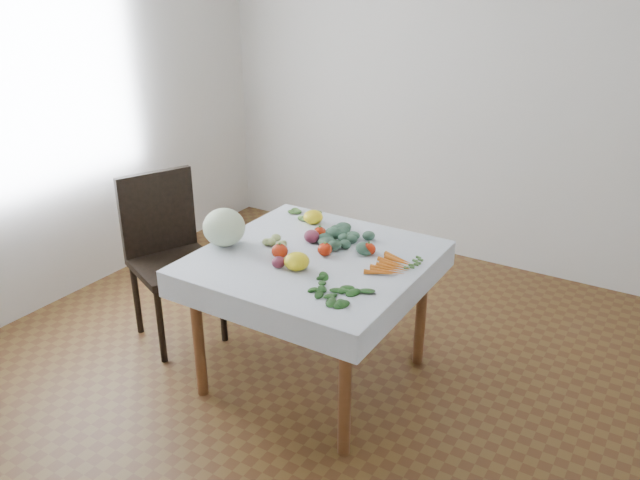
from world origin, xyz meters
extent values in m
plane|color=brown|center=(0.00, 0.00, 0.00)|extent=(4.00, 4.00, 0.00)
cube|color=silver|center=(0.00, 2.00, 1.35)|extent=(4.00, 0.04, 2.70)
cube|color=silver|center=(-2.00, 0.00, 1.35)|extent=(0.04, 4.00, 2.70)
cube|color=brown|center=(0.00, 0.00, 0.73)|extent=(1.00, 1.00, 0.04)
cylinder|color=brown|center=(-0.44, -0.44, 0.35)|extent=(0.06, 0.06, 0.71)
cylinder|color=brown|center=(0.44, -0.44, 0.35)|extent=(0.06, 0.06, 0.71)
cylinder|color=brown|center=(-0.44, 0.44, 0.35)|extent=(0.06, 0.06, 0.71)
cylinder|color=brown|center=(0.44, 0.44, 0.35)|extent=(0.06, 0.06, 0.71)
cube|color=white|center=(0.00, 0.00, 0.75)|extent=(1.12, 1.12, 0.01)
cube|color=black|center=(-0.94, -0.07, 0.49)|extent=(0.61, 0.61, 0.04)
cube|color=black|center=(-1.13, 0.01, 0.77)|extent=(0.22, 0.44, 0.50)
cylinder|color=black|center=(-1.20, -0.17, 0.24)|extent=(0.04, 0.04, 0.47)
cylinder|color=black|center=(-0.83, -0.33, 0.24)|extent=(0.04, 0.04, 0.47)
cylinder|color=black|center=(-1.04, 0.19, 0.24)|extent=(0.04, 0.04, 0.47)
cylinder|color=black|center=(-0.68, 0.03, 0.24)|extent=(0.04, 0.04, 0.47)
ellipsoid|color=silver|center=(-0.48, -0.13, 0.86)|extent=(0.29, 0.29, 0.20)
ellipsoid|color=#B9250C|center=(-0.10, 0.21, 0.79)|extent=(0.09, 0.09, 0.06)
ellipsoid|color=#B9250C|center=(0.05, 0.03, 0.79)|extent=(0.08, 0.08, 0.07)
ellipsoid|color=#B9250C|center=(-0.13, -0.11, 0.79)|extent=(0.11, 0.11, 0.07)
ellipsoid|color=#B9250C|center=(0.24, 0.16, 0.79)|extent=(0.07, 0.07, 0.06)
ellipsoid|color=yellow|center=(-0.24, 0.37, 0.80)|extent=(0.15, 0.15, 0.08)
ellipsoid|color=yellow|center=(0.02, -0.18, 0.80)|extent=(0.13, 0.13, 0.09)
ellipsoid|color=#55182E|center=(-0.10, 0.14, 0.79)|extent=(0.09, 0.09, 0.07)
ellipsoid|color=#55182E|center=(-0.07, -0.21, 0.79)|extent=(0.09, 0.09, 0.06)
ellipsoid|color=#AABA6B|center=(-0.23, 0.02, 0.78)|extent=(0.04, 0.04, 0.04)
ellipsoid|color=#AABA6B|center=(-0.26, 0.03, 0.78)|extent=(0.04, 0.04, 0.04)
ellipsoid|color=#AABA6B|center=(-0.24, -0.01, 0.78)|extent=(0.04, 0.04, 0.04)
ellipsoid|color=#AABA6B|center=(-0.21, 0.04, 0.78)|extent=(0.04, 0.04, 0.04)
ellipsoid|color=#AABA6B|center=(-0.30, 0.01, 0.78)|extent=(0.04, 0.04, 0.04)
cone|color=#CF5317|center=(0.41, 0.17, 0.77)|extent=(0.17, 0.07, 0.03)
cone|color=#CF5317|center=(0.41, 0.14, 0.77)|extent=(0.17, 0.05, 0.03)
cone|color=#CF5317|center=(0.41, 0.11, 0.77)|extent=(0.17, 0.04, 0.03)
cone|color=#CF5317|center=(0.41, 0.09, 0.77)|extent=(0.17, 0.03, 0.03)
cone|color=#CF5317|center=(0.41, 0.06, 0.77)|extent=(0.17, 0.04, 0.03)
cone|color=#CF5317|center=(0.41, 0.03, 0.77)|extent=(0.17, 0.06, 0.03)
cone|color=#CF5317|center=(0.41, 0.00, 0.77)|extent=(0.17, 0.07, 0.03)
cone|color=#CF5317|center=(0.41, -0.02, 0.77)|extent=(0.17, 0.08, 0.03)
ellipsoid|color=#365946|center=(0.11, 0.24, 0.78)|extent=(0.08, 0.08, 0.05)
ellipsoid|color=#365946|center=(0.07, 0.27, 0.78)|extent=(0.08, 0.08, 0.05)
ellipsoid|color=#365946|center=(0.07, 0.21, 0.78)|extent=(0.08, 0.08, 0.05)
ellipsoid|color=#365946|center=(0.13, 0.27, 0.78)|extent=(0.08, 0.08, 0.05)
ellipsoid|color=#365946|center=(0.02, 0.26, 0.78)|extent=(0.08, 0.08, 0.05)
ellipsoid|color=#365946|center=(0.13, 0.20, 0.78)|extent=(0.08, 0.08, 0.05)
ellipsoid|color=#365946|center=(0.09, 0.32, 0.78)|extent=(0.08, 0.08, 0.05)
ellipsoid|color=#365946|center=(0.02, 0.20, 0.78)|extent=(0.08, 0.08, 0.05)
ellipsoid|color=#365946|center=(0.19, 0.25, 0.78)|extent=(0.08, 0.08, 0.05)
ellipsoid|color=#365946|center=(0.00, 0.31, 0.78)|extent=(0.08, 0.08, 0.05)
ellipsoid|color=#365946|center=(0.10, 0.15, 0.78)|extent=(0.08, 0.08, 0.05)
ellipsoid|color=#365946|center=(0.17, 0.33, 0.78)|extent=(0.08, 0.08, 0.05)
ellipsoid|color=#365946|center=(-0.05, 0.23, 0.78)|extent=(0.08, 0.08, 0.05)
ellipsoid|color=#365946|center=(0.21, 0.18, 0.78)|extent=(0.08, 0.08, 0.05)
ellipsoid|color=#365946|center=(0.05, 0.38, 0.78)|extent=(0.08, 0.08, 0.05)
ellipsoid|color=#365946|center=(0.01, 0.12, 0.78)|extent=(0.08, 0.08, 0.05)
ellipsoid|color=#1B4C17|center=(0.32, -0.30, 0.76)|extent=(0.07, 0.04, 0.01)
ellipsoid|color=#1B4C17|center=(0.29, -0.28, 0.76)|extent=(0.07, 0.04, 0.01)
ellipsoid|color=#1B4C17|center=(0.29, -0.33, 0.76)|extent=(0.07, 0.04, 0.01)
ellipsoid|color=#1B4C17|center=(0.33, -0.28, 0.76)|extent=(0.07, 0.04, 0.01)
ellipsoid|color=#1B4C17|center=(0.25, -0.29, 0.76)|extent=(0.07, 0.04, 0.01)
ellipsoid|color=#1B4C17|center=(0.33, -0.33, 0.76)|extent=(0.07, 0.04, 0.01)
ellipsoid|color=#1B4C17|center=(0.31, -0.25, 0.76)|extent=(0.07, 0.04, 0.01)
ellipsoid|color=#1B4C17|center=(0.25, -0.34, 0.76)|extent=(0.07, 0.04, 0.01)
ellipsoid|color=#1B4C17|center=(0.37, -0.30, 0.76)|extent=(0.07, 0.04, 0.01)
ellipsoid|color=#1B4C17|center=(0.24, -0.25, 0.76)|extent=(0.07, 0.04, 0.01)
ellipsoid|color=#1B4C17|center=(0.31, -0.37, 0.76)|extent=(0.07, 0.04, 0.01)
ellipsoid|color=#1B4C17|center=(0.36, -0.24, 0.76)|extent=(0.07, 0.04, 0.01)
ellipsoid|color=#1B4C17|center=(0.20, -0.31, 0.76)|extent=(0.07, 0.04, 0.01)
ellipsoid|color=#1B4C17|center=(0.39, -0.35, 0.76)|extent=(0.07, 0.04, 0.01)
ellipsoid|color=#1B4C17|center=(0.27, -0.21, 0.76)|extent=(0.07, 0.04, 0.01)
ellipsoid|color=#1B4C17|center=(0.24, -0.39, 0.76)|extent=(0.07, 0.04, 0.01)
ellipsoid|color=#1B4C17|center=(0.42, -0.26, 0.76)|extent=(0.07, 0.04, 0.01)
ellipsoid|color=#1B4C17|center=(0.17, -0.25, 0.76)|extent=(0.07, 0.04, 0.01)
ellipsoid|color=#557D39|center=(-0.34, 0.43, 0.77)|extent=(0.05, 0.05, 0.02)
ellipsoid|color=#557D39|center=(-0.36, 0.45, 0.77)|extent=(0.05, 0.05, 0.02)
ellipsoid|color=#557D39|center=(-0.36, 0.41, 0.77)|extent=(0.05, 0.05, 0.02)
ellipsoid|color=#557D39|center=(-0.32, 0.45, 0.77)|extent=(0.05, 0.05, 0.02)
ellipsoid|color=#557D39|center=(-0.40, 0.45, 0.77)|extent=(0.05, 0.05, 0.02)
ellipsoid|color=#557D39|center=(-0.32, 0.40, 0.77)|extent=(0.05, 0.05, 0.02)
ellipsoid|color=#557D39|center=(-0.34, 0.49, 0.77)|extent=(0.05, 0.05, 0.02)
ellipsoid|color=#557D39|center=(-0.41, 0.40, 0.77)|extent=(0.05, 0.05, 0.02)
ellipsoid|color=#557D39|center=(-0.27, 0.43, 0.77)|extent=(0.05, 0.05, 0.02)
ellipsoid|color=#557D39|center=(-0.41, 0.49, 0.77)|extent=(0.05, 0.05, 0.02)
ellipsoid|color=#557D39|center=(-0.35, 0.36, 0.77)|extent=(0.05, 0.05, 0.02)
camera|label=1|loc=(1.56, -2.48, 2.12)|focal=35.00mm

